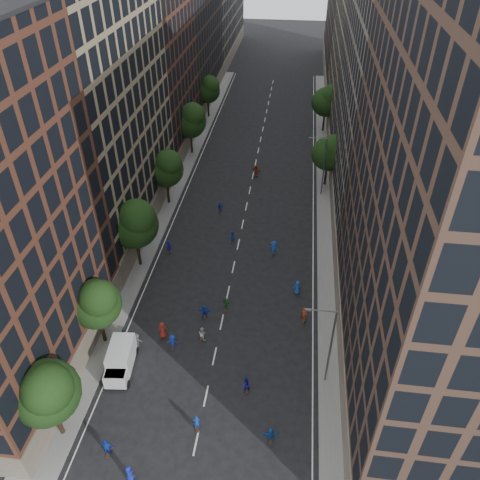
{
  "coord_description": "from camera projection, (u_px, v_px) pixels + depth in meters",
  "views": [
    {
      "loc": [
        6.18,
        -15.43,
        36.42
      ],
      "look_at": [
        0.44,
        29.81,
        2.0
      ],
      "focal_mm": 35.0,
      "sensor_mm": 36.0,
      "label": 1
    }
  ],
  "objects": [
    {
      "name": "ground",
      "position": [
        246.0,
        208.0,
        66.45
      ],
      "size": [
        240.0,
        240.0,
        0.0
      ],
      "primitive_type": "plane",
      "color": "black",
      "rests_on": "ground"
    },
    {
      "name": "skater_16",
      "position": [
        220.0,
        208.0,
        65.03
      ],
      "size": [
        1.03,
        0.71,
        1.63
      ],
      "primitive_type": "imported",
      "rotation": [
        0.0,
        0.0,
        3.5
      ],
      "color": "#1729BB",
      "rests_on": "ground"
    },
    {
      "name": "bldg_right_d",
      "position": [
        362.0,
        6.0,
        106.17
      ],
      "size": [
        14.0,
        40.0,
        30.0
      ],
      "primitive_type": "cube",
      "color": "#4A3327",
      "rests_on": "ground"
    },
    {
      "name": "skater_7",
      "position": [
        304.0,
        315.0,
        48.65
      ],
      "size": [
        0.74,
        0.58,
        1.8
      ],
      "primitive_type": "imported",
      "rotation": [
        0.0,
        0.0,
        2.89
      ],
      "color": "#993519",
      "rests_on": "ground"
    },
    {
      "name": "bldg_right_a",
      "position": [
        468.0,
        205.0,
        33.9
      ],
      "size": [
        14.0,
        30.0,
        36.0
      ],
      "primitive_type": "cube",
      "color": "#4A3327",
      "rests_on": "ground"
    },
    {
      "name": "skater_11",
      "position": [
        205.0,
        312.0,
        49.17
      ],
      "size": [
        1.42,
        0.51,
        1.51
      ],
      "primitive_type": "imported",
      "rotation": [
        0.0,
        0.0,
        3.19
      ],
      "color": "#1731BD",
      "rests_on": "ground"
    },
    {
      "name": "skater_10",
      "position": [
        226.0,
        304.0,
        50.03
      ],
      "size": [
        1.0,
        0.52,
        1.64
      ],
      "primitive_type": "imported",
      "rotation": [
        0.0,
        0.0,
        3.01
      ],
      "color": "#1D6226",
      "rests_on": "ground"
    },
    {
      "name": "skater_9",
      "position": [
        137.0,
        341.0,
        45.97
      ],
      "size": [
        1.07,
        0.63,
        1.64
      ],
      "primitive_type": "imported",
      "rotation": [
        0.0,
        0.0,
        3.16
      ],
      "color": "#46474C",
      "rests_on": "ground"
    },
    {
      "name": "sidewalk_right",
      "position": [
        330.0,
        186.0,
        71.14
      ],
      "size": [
        4.0,
        105.0,
        0.15
      ],
      "primitive_type": "cube",
      "color": "slate",
      "rests_on": "ground"
    },
    {
      "name": "skater_5",
      "position": [
        271.0,
        435.0,
        38.1
      ],
      "size": [
        1.46,
        0.67,
        1.51
      ],
      "primitive_type": "imported",
      "rotation": [
        0.0,
        0.0,
        3.31
      ],
      "color": "#124199",
      "rests_on": "ground"
    },
    {
      "name": "bldg_right_c",
      "position": [
        380.0,
        29.0,
        78.54
      ],
      "size": [
        14.0,
        26.0,
        35.0
      ],
      "primitive_type": "cube",
      "color": "#958261",
      "rests_on": "ground"
    },
    {
      "name": "tree_left_5",
      "position": [
        208.0,
        89.0,
        89.36
      ],
      "size": [
        4.8,
        4.8,
        8.33
      ],
      "color": "black",
      "rests_on": "ground"
    },
    {
      "name": "skater_6",
      "position": [
        163.0,
        330.0,
        46.85
      ],
      "size": [
        1.11,
        0.93,
        1.92
      ],
      "primitive_type": "imported",
      "rotation": [
        0.0,
        0.0,
        3.55
      ],
      "color": "maroon",
      "rests_on": "ground"
    },
    {
      "name": "skater_8",
      "position": [
        202.0,
        334.0,
        46.67
      ],
      "size": [
        0.97,
        0.88,
        1.62
      ],
      "primitive_type": "imported",
      "rotation": [
        0.0,
        0.0,
        2.73
      ],
      "color": "silver",
      "rests_on": "ground"
    },
    {
      "name": "streetlamp_far",
      "position": [
        323.0,
        164.0,
        66.25
      ],
      "size": [
        2.64,
        0.22,
        9.06
      ],
      "color": "#595B60",
      "rests_on": "ground"
    },
    {
      "name": "skater_0",
      "position": [
        129.0,
        474.0,
        35.51
      ],
      "size": [
        0.97,
        0.83,
        1.68
      ],
      "primitive_type": "imported",
      "rotation": [
        0.0,
        0.0,
        2.71
      ],
      "color": "#1321A0",
      "rests_on": "ground"
    },
    {
      "name": "skater_3",
      "position": [
        173.0,
        342.0,
        45.85
      ],
      "size": [
        1.09,
        0.65,
        1.65
      ],
      "primitive_type": "imported",
      "rotation": [
        0.0,
        0.0,
        3.18
      ],
      "color": "#1434A6",
      "rests_on": "ground"
    },
    {
      "name": "bldg_left_e",
      "position": [
        207.0,
        1.0,
        120.7
      ],
      "size": [
        14.0,
        40.0,
        26.0
      ],
      "primitive_type": "cube",
      "color": "#6C6259",
      "rests_on": "ground"
    },
    {
      "name": "skater_14",
      "position": [
        232.0,
        237.0,
        59.58
      ],
      "size": [
        0.93,
        0.83,
        1.6
      ],
      "primitive_type": "imported",
      "rotation": [
        0.0,
        0.0,
        3.48
      ],
      "color": "#153CAD",
      "rests_on": "ground"
    },
    {
      "name": "tree_right_b",
      "position": [
        327.0,
        100.0,
        83.76
      ],
      "size": [
        5.2,
        5.2,
        8.83
      ],
      "color": "black",
      "rests_on": "ground"
    },
    {
      "name": "tree_left_2",
      "position": [
        135.0,
        222.0,
        52.51
      ],
      "size": [
        5.6,
        5.6,
        9.45
      ],
      "color": "black",
      "rests_on": "ground"
    },
    {
      "name": "skater_1",
      "position": [
        197.0,
        423.0,
        38.88
      ],
      "size": [
        0.72,
        0.58,
        1.71
      ],
      "primitive_type": "imported",
      "rotation": [
        0.0,
        0.0,
        3.46
      ],
      "color": "navy",
      "rests_on": "ground"
    },
    {
      "name": "tree_left_3",
      "position": [
        166.0,
        168.0,
        63.94
      ],
      "size": [
        5.0,
        5.0,
        8.58
      ],
      "color": "black",
      "rests_on": "ground"
    },
    {
      "name": "tree_left_1",
      "position": [
        97.0,
        303.0,
        43.52
      ],
      "size": [
        4.8,
        4.8,
        8.21
      ],
      "color": "black",
      "rests_on": "ground"
    },
    {
      "name": "tree_left_0",
      "position": [
        47.0,
        392.0,
        35.34
      ],
      "size": [
        5.2,
        5.2,
        8.83
      ],
      "color": "black",
      "rests_on": "ground"
    },
    {
      "name": "skater_4",
      "position": [
        107.0,
        447.0,
        37.11
      ],
      "size": [
        1.08,
        0.47,
        1.83
      ],
      "primitive_type": "imported",
      "rotation": [
        0.0,
        0.0,
        3.12
      ],
      "color": "#1638B9",
      "rests_on": "ground"
    },
    {
      "name": "bldg_left_b",
      "position": [
        80.0,
        97.0,
        54.16
      ],
      "size": [
        14.0,
        26.0,
        34.0
      ],
      "primitive_type": "cube",
      "color": "#958261",
      "rests_on": "ground"
    },
    {
      "name": "skater_15",
      "position": [
        274.0,
        248.0,
        57.53
      ],
      "size": [
        1.39,
        1.02,
        1.93
      ],
      "primitive_type": "imported",
      "rotation": [
        0.0,
        0.0,
        2.88
      ],
      "color": "#1645B6",
      "rests_on": "ground"
    },
    {
      "name": "sidewalk_left",
      "position": [
        176.0,
        177.0,
        73.55
      ],
      "size": [
        4.0,
        105.0,
        0.15
      ],
      "primitive_type": "cube",
      "color": "slate",
      "rests_on": "ground"
    },
    {
      "name": "bldg_left_d",
      "position": [
        176.0,
        18.0,
        91.98
      ],
      "size": [
        14.0,
        28.0,
        32.0
      ],
      "primitive_type": "cube",
      "color": "#2E241F",
      "rests_on": "ground"
    },
    {
      "name": "cargo_van",
      "position": [
        120.0,
        360.0,
        43.45
      ],
      "size": [
        2.7,
        4.97,
        2.55
      ],
      "rotation": [
        0.0,
        0.0,
        0.1
      ],
      "color": "white",
      "rests_on": "ground"
    },
    {
      "name": "streetlamp_near",
      "position": [
        328.0,
        343.0,
        40.12
      ],
      "size": [
        2.64,
        0.22,
        9.06
      ],
      "color": "#595B60",
      "rests_on": "ground"
    },
    {
      "name": "tree_left_4",
      "position": [
        191.0,
        120.0,
        76.43
      ],
      "size": [
        5.4,
        5.4,
        9.08
      ],
      "color": "black",
      "rests_on": "ground"
    },
    {
      "name": "skater_13",
      "position": [
        169.0,
        247.0,
        57.92
      ],
      "size": [
        0.74,
        0.61,
        1.75
      ],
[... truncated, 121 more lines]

